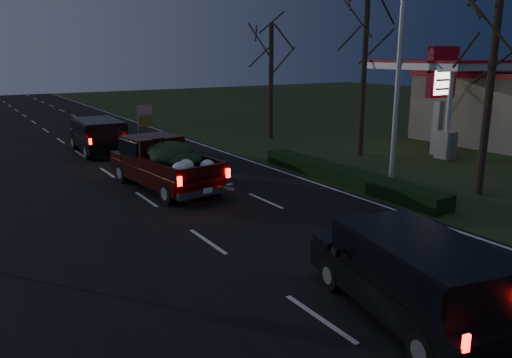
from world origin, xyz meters
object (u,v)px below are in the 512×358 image
rear_suv (417,271)px  pickup_truck (164,161)px  gas_price_pylon (441,82)px  light_pole (400,46)px  lead_suv (98,133)px

rear_suv → pickup_truck: bearing=103.2°
gas_price_pylon → pickup_truck: gas_price_pylon is taller
pickup_truck → gas_price_pylon: bearing=-10.1°
light_pole → gas_price_pylon: light_pole is taller
pickup_truck → light_pole: bearing=-32.2°
gas_price_pylon → pickup_truck: 15.07m
gas_price_pylon → rear_suv: (-14.41, -11.01, -2.71)m
light_pole → lead_suv: 16.02m
light_pole → lead_suv: light_pole is taller
gas_price_pylon → pickup_truck: bearing=175.6°
lead_suv → rear_suv: lead_suv is taller
rear_suv → gas_price_pylon: bearing=48.8°
lead_suv → light_pole: bearing=-54.8°
pickup_truck → rear_suv: size_ratio=1.13×
lead_suv → rear_suv: 20.88m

